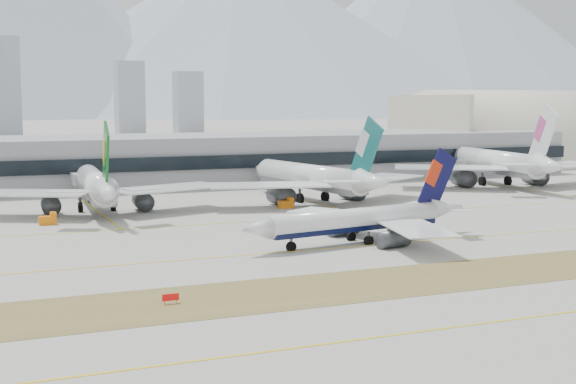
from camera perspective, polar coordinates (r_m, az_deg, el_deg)
name	(u,v)px	position (r m, az deg, el deg)	size (l,w,h in m)	color
ground	(316,244)	(145.65, 2.01, -3.71)	(3000.00, 3000.00, 0.00)	#AAA89F
apron_markings	(506,318)	(100.52, 15.24, -8.61)	(360.00, 122.22, 0.06)	brown
taxiing_airliner	(364,220)	(147.38, 5.40, -2.00)	(50.35, 43.31, 16.97)	white
widebody_eva	(97,187)	(191.53, -13.44, 0.35)	(61.79, 60.61, 22.08)	white
widebody_cathay	(315,179)	(204.71, 1.92, 0.95)	(62.94, 62.10, 22.63)	white
widebody_china_air	(498,164)	(252.82, 14.68, 1.97)	(70.45, 69.65, 25.41)	white
terminal	(161,160)	(252.81, -9.04, 2.27)	(280.00, 43.10, 15.00)	gray
hangar	(519,164)	(342.22, 16.09, 1.95)	(91.00, 60.00, 60.00)	beige
hold_sign_left	(171,297)	(104.15, -8.35, -7.43)	(2.20, 0.15, 1.35)	red
gse_c	(286,204)	(193.50, -0.11, -0.85)	(3.55, 2.00, 2.60)	orange
gse_b	(48,220)	(175.22, -16.68, -1.90)	(3.55, 2.00, 2.60)	orange
mountain_ridge	(0,12)	(1544.81, -19.80, 11.93)	(2830.00, 1120.00, 470.00)	#9EA8B7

